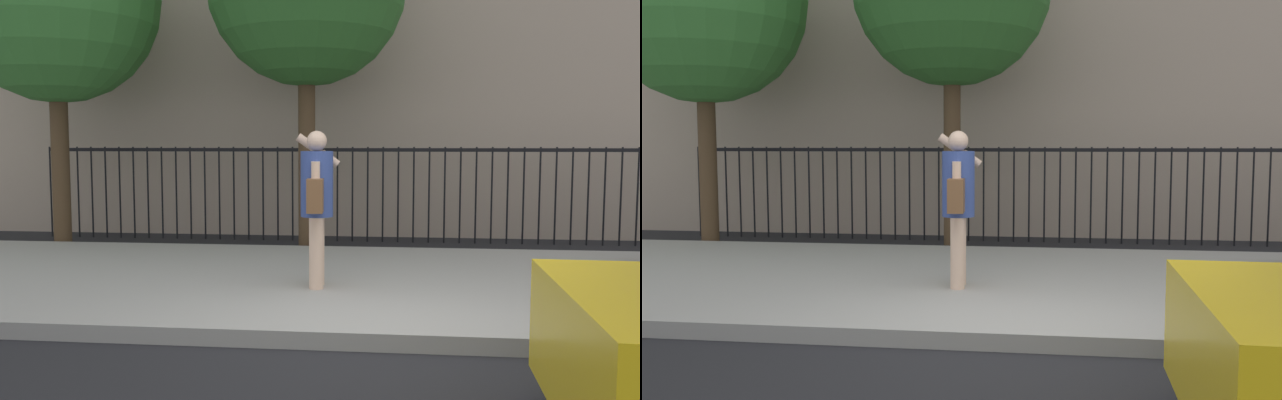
# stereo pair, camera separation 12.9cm
# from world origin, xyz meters

# --- Properties ---
(ground_plane) EXTENTS (60.00, 60.00, 0.00)m
(ground_plane) POSITION_xyz_m (0.00, 0.00, 0.00)
(ground_plane) COLOR black
(sidewalk) EXTENTS (28.00, 4.40, 0.15)m
(sidewalk) POSITION_xyz_m (0.00, 2.20, 0.07)
(sidewalk) COLOR #9E9B93
(sidewalk) RESTS_ON ground
(iron_fence) EXTENTS (12.03, 0.04, 1.60)m
(iron_fence) POSITION_xyz_m (0.00, 5.90, 1.02)
(iron_fence) COLOR black
(iron_fence) RESTS_ON ground
(pedestrian_on_phone) EXTENTS (0.48, 0.66, 1.64)m
(pedestrian_on_phone) POSITION_xyz_m (-0.76, 1.64, 1.10)
(pedestrian_on_phone) COLOR beige
(pedestrian_on_phone) RESTS_ON sidewalk
(street_tree_near) EXTENTS (3.18, 3.18, 5.45)m
(street_tree_near) POSITION_xyz_m (-5.11, 4.59, 3.85)
(street_tree_near) COLOR #4C3823
(street_tree_near) RESTS_ON ground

